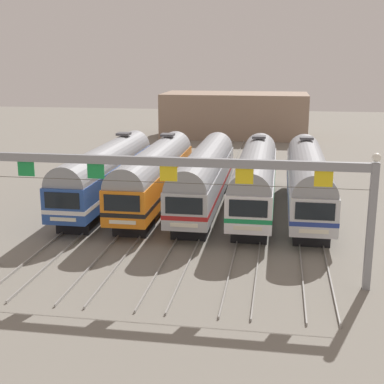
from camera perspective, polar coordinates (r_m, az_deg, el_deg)
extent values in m
plane|color=gray|center=(42.14, 1.28, -1.76)|extent=(160.00, 160.00, 0.00)
cube|color=gray|center=(59.95, -4.50, 3.02)|extent=(0.07, 70.00, 0.15)
cube|color=gray|center=(59.63, -3.16, 2.98)|extent=(0.07, 70.00, 0.15)
cube|color=gray|center=(59.17, -0.86, 2.92)|extent=(0.07, 70.00, 0.15)
cube|color=gray|center=(58.94, 0.52, 2.87)|extent=(0.07, 70.00, 0.15)
cube|color=gray|center=(58.63, 2.86, 2.80)|extent=(0.07, 70.00, 0.15)
cube|color=gray|center=(58.50, 4.26, 2.75)|extent=(0.07, 70.00, 0.15)
cube|color=gray|center=(58.35, 6.64, 2.67)|extent=(0.07, 70.00, 0.15)
cube|color=gray|center=(58.31, 8.05, 2.61)|extent=(0.07, 70.00, 0.15)
cube|color=gray|center=(58.32, 10.43, 2.52)|extent=(0.07, 70.00, 0.15)
cube|color=gray|center=(58.38, 11.84, 2.46)|extent=(0.07, 70.00, 0.15)
cube|color=#284C9E|center=(43.30, -8.89, 1.54)|extent=(2.85, 18.00, 2.35)
cube|color=white|center=(43.37, -8.87, 1.08)|extent=(2.88, 18.02, 0.28)
cylinder|color=gray|center=(43.06, -8.95, 3.06)|extent=(2.74, 17.64, 2.74)
cube|color=black|center=(34.96, -13.42, -0.88)|extent=(2.28, 0.06, 1.03)
cube|color=silver|center=(35.29, -13.31, -2.80)|extent=(1.71, 0.05, 0.24)
cube|color=black|center=(37.97, -11.69, -3.01)|extent=(2.28, 2.60, 1.05)
cube|color=black|center=(49.55, -6.59, 1.17)|extent=(2.28, 2.60, 1.05)
cube|color=#4C4C51|center=(47.56, -7.15, 6.04)|extent=(1.10, 1.10, 0.20)
cube|color=orange|center=(42.28, -3.90, 1.37)|extent=(2.85, 18.00, 2.35)
cube|color=black|center=(42.35, -3.89, 0.91)|extent=(2.88, 18.02, 0.28)
cylinder|color=gray|center=(42.04, -3.92, 2.93)|extent=(2.74, 17.64, 2.74)
cube|color=black|center=(33.69, -7.34, -1.16)|extent=(2.28, 0.06, 1.03)
cube|color=silver|center=(34.03, -7.28, -3.15)|extent=(1.71, 0.05, 0.24)
cube|color=black|center=(36.81, -6.05, -3.33)|extent=(2.28, 2.60, 1.05)
cube|color=black|center=(48.66, -2.21, 1.02)|extent=(2.28, 2.60, 1.05)
cube|color=#4C4C51|center=(46.64, -2.56, 5.98)|extent=(1.10, 1.10, 0.20)
cube|color=#B2B5BA|center=(41.59, 1.29, 1.19)|extent=(2.85, 18.00, 2.35)
cube|color=#B21E1E|center=(41.67, 1.29, 0.72)|extent=(2.88, 18.02, 0.28)
cylinder|color=gray|center=(41.35, 1.30, 2.78)|extent=(2.74, 17.64, 2.74)
cube|color=black|center=(32.83, -0.86, -1.45)|extent=(2.28, 0.06, 1.03)
cube|color=silver|center=(33.18, -0.85, -3.49)|extent=(1.71, 0.05, 0.24)
cube|color=black|center=(36.02, -0.09, -3.64)|extent=(2.28, 2.60, 1.05)
cube|color=black|center=(48.06, 2.31, 0.86)|extent=(2.28, 2.60, 1.05)
cube|color=white|center=(41.26, 6.62, 0.99)|extent=(2.85, 18.00, 2.35)
cube|color=#198C4C|center=(41.34, 6.60, 0.52)|extent=(2.88, 18.02, 0.28)
cylinder|color=gray|center=(41.01, 6.66, 2.59)|extent=(2.74, 17.64, 2.74)
cube|color=black|center=(32.41, 5.89, -1.73)|extent=(2.28, 0.06, 1.03)
cube|color=silver|center=(32.76, 5.83, -3.79)|extent=(1.71, 0.05, 0.24)
cube|color=black|center=(35.64, 6.06, -3.92)|extent=(2.28, 2.60, 1.05)
cube|color=black|center=(47.78, 6.91, 0.68)|extent=(2.28, 2.60, 1.05)
cube|color=#4C4C51|center=(45.72, 7.01, 5.73)|extent=(1.10, 1.10, 0.20)
cube|color=silver|center=(41.29, 11.97, 0.79)|extent=(2.85, 18.00, 2.35)
cube|color=navy|center=(41.37, 11.95, 0.31)|extent=(2.88, 18.02, 0.28)
cylinder|color=gray|center=(41.04, 12.06, 2.39)|extent=(2.74, 17.64, 2.74)
cube|color=black|center=(32.44, 12.71, -1.99)|extent=(2.28, 0.06, 1.03)
cube|color=silver|center=(32.79, 12.60, -4.05)|extent=(1.71, 0.05, 0.24)
cube|color=black|center=(35.67, 12.28, -4.16)|extent=(2.28, 2.60, 1.05)
cube|color=black|center=(47.80, 11.54, 0.51)|extent=(2.28, 2.60, 1.05)
cube|color=#4C4C51|center=(45.74, 11.87, 5.54)|extent=(1.10, 1.10, 0.20)
cube|color=gray|center=(28.29, 18.15, -3.55)|extent=(0.36, 0.36, 6.50)
cube|color=gray|center=(27.73, -2.49, 3.20)|extent=(20.25, 0.32, 0.44)
cube|color=#198C3F|center=(30.34, -16.93, 2.35)|extent=(0.90, 0.08, 0.80)
cube|color=#198C3F|center=(28.87, -10.01, 2.17)|extent=(0.90, 0.08, 0.80)
cube|color=yellow|center=(27.86, -2.47, 1.95)|extent=(0.90, 0.08, 0.80)
cube|color=yellow|center=(27.36, 5.48, 1.67)|extent=(0.90, 0.08, 0.80)
cube|color=yellow|center=(27.40, 13.57, 1.36)|extent=(0.90, 0.08, 0.80)
sphere|color=white|center=(27.48, 18.70, 3.43)|extent=(0.44, 0.44, 0.44)
cylinder|color=#3F382D|center=(27.96, -2.46, 0.99)|extent=(20.25, 0.03, 0.03)
cube|color=gray|center=(80.54, 4.51, 8.03)|extent=(20.64, 10.00, 6.27)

